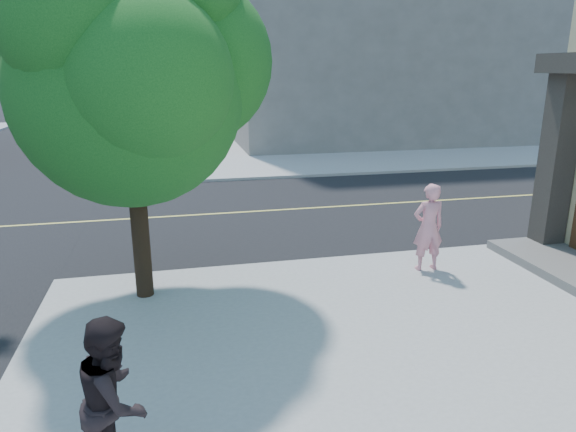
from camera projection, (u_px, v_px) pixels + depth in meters
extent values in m
plane|color=black|center=(108.00, 281.00, 10.39)|extent=(140.00, 140.00, 0.00)
cube|color=black|center=(125.00, 219.00, 14.60)|extent=(140.00, 9.00, 0.01)
cube|color=#A4A4A4|center=(362.00, 134.00, 33.41)|extent=(29.00, 25.00, 0.12)
cube|color=#35302B|center=(557.00, 158.00, 11.37)|extent=(0.55, 0.55, 4.20)
cube|color=slate|center=(371.00, 19.00, 32.04)|extent=(18.00, 16.00, 14.00)
imported|color=pink|center=(428.00, 227.00, 10.43)|extent=(0.66, 0.43, 1.81)
imported|color=black|center=(114.00, 400.00, 5.02)|extent=(0.78, 0.94, 1.76)
cylinder|color=black|center=(139.00, 214.00, 9.04)|extent=(0.31, 0.31, 3.09)
sphere|color=#206620|center=(129.00, 93.00, 8.48)|extent=(3.77, 3.77, 3.77)
sphere|color=#206620|center=(189.00, 61.00, 9.04)|extent=(2.92, 2.92, 2.92)
sphere|color=#206620|center=(76.00, 50.00, 8.75)|extent=(2.74, 2.74, 2.74)
sphere|color=#206620|center=(147.00, 78.00, 7.60)|extent=(2.57, 2.57, 2.57)
sphere|color=#206620|center=(83.00, 23.00, 7.45)|extent=(2.40, 2.40, 2.40)
cylinder|color=black|center=(136.00, 168.00, 9.59)|extent=(0.13, 0.13, 4.43)
cylinder|color=black|center=(42.00, 55.00, 8.75)|extent=(2.74, 0.11, 0.11)
cube|color=white|center=(136.00, 139.00, 9.44)|extent=(0.58, 0.04, 0.21)
cube|color=navy|center=(138.00, 168.00, 9.58)|extent=(0.47, 0.04, 0.58)
imported|color=black|center=(129.00, 92.00, 9.21)|extent=(0.17, 0.21, 1.05)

